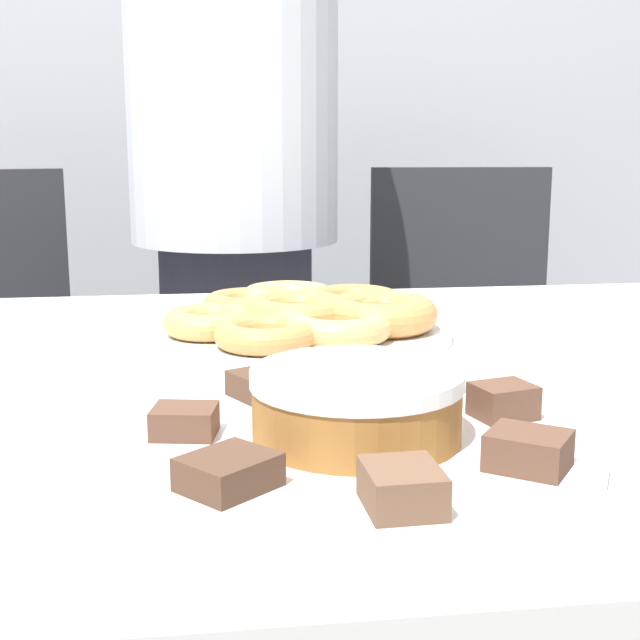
# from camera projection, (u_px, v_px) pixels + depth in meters

# --- Properties ---
(wall_back) EXTENTS (8.00, 0.05, 2.60)m
(wall_back) POSITION_uv_depth(u_px,v_px,m) (221.00, 9.00, 2.30)
(wall_back) COLOR #B2B7BC
(wall_back) RESTS_ON ground_plane
(table) EXTENTS (1.55, 0.94, 0.75)m
(table) POSITION_uv_depth(u_px,v_px,m) (282.00, 454.00, 0.91)
(table) COLOR silver
(table) RESTS_ON ground_plane
(person_standing) EXTENTS (0.39, 0.39, 1.59)m
(person_standing) POSITION_uv_depth(u_px,v_px,m) (235.00, 216.00, 1.69)
(person_standing) COLOR #383842
(person_standing) RESTS_ON ground_plane
(office_chair_right) EXTENTS (0.47, 0.47, 0.91)m
(office_chair_right) POSITION_uv_depth(u_px,v_px,m) (469.00, 394.00, 1.90)
(office_chair_right) COLOR black
(office_chair_right) RESTS_ON ground_plane
(plate_cake) EXTENTS (0.36, 0.36, 0.01)m
(plate_cake) POSITION_uv_depth(u_px,v_px,m) (356.00, 444.00, 0.67)
(plate_cake) COLOR white
(plate_cake) RESTS_ON table
(plate_donuts) EXTENTS (0.36, 0.36, 0.01)m
(plate_donuts) POSITION_uv_depth(u_px,v_px,m) (297.00, 332.00, 1.05)
(plate_donuts) COLOR white
(plate_donuts) RESTS_ON table
(frosted_cake) EXTENTS (0.16, 0.16, 0.05)m
(frosted_cake) POSITION_uv_depth(u_px,v_px,m) (357.00, 404.00, 0.66)
(frosted_cake) COLOR #9E662D
(frosted_cake) RESTS_ON plate_cake
(lamington_0) EXTENTS (0.07, 0.07, 0.02)m
(lamington_0) POSITION_uv_depth(u_px,v_px,m) (264.00, 385.00, 0.77)
(lamington_0) COLOR #513828
(lamington_0) RESTS_ON plate_cake
(lamington_1) EXTENTS (0.05, 0.05, 0.02)m
(lamington_1) POSITION_uv_depth(u_px,v_px,m) (185.00, 421.00, 0.67)
(lamington_1) COLOR brown
(lamington_1) RESTS_ON plate_cake
(lamington_2) EXTENTS (0.07, 0.07, 0.02)m
(lamington_2) POSITION_uv_depth(u_px,v_px,m) (229.00, 472.00, 0.57)
(lamington_2) COLOR #513828
(lamington_2) RESTS_ON plate_cake
(lamington_3) EXTENTS (0.05, 0.05, 0.03)m
(lamington_3) POSITION_uv_depth(u_px,v_px,m) (402.00, 488.00, 0.54)
(lamington_3) COLOR brown
(lamington_3) RESTS_ON plate_cake
(lamington_4) EXTENTS (0.07, 0.07, 0.03)m
(lamington_4) POSITION_uv_depth(u_px,v_px,m) (528.00, 450.00, 0.60)
(lamington_4) COLOR brown
(lamington_4) RESTS_ON plate_cake
(lamington_5) EXTENTS (0.05, 0.05, 0.03)m
(lamington_5) POSITION_uv_depth(u_px,v_px,m) (503.00, 401.00, 0.71)
(lamington_5) COLOR brown
(lamington_5) RESTS_ON plate_cake
(lamington_6) EXTENTS (0.07, 0.07, 0.02)m
(lamington_6) POSITION_uv_depth(u_px,v_px,m) (391.00, 379.00, 0.79)
(lamington_6) COLOR #513828
(lamington_6) RESTS_ON plate_cake
(donut_0) EXTENTS (0.13, 0.13, 0.04)m
(donut_0) POSITION_uv_depth(u_px,v_px,m) (297.00, 312.00, 1.04)
(donut_0) COLOR #D18E4C
(donut_0) RESTS_ON plate_donuts
(donut_1) EXTENTS (0.10, 0.10, 0.03)m
(donut_1) POSITION_uv_depth(u_px,v_px,m) (209.00, 322.00, 1.01)
(donut_1) COLOR tan
(donut_1) RESTS_ON plate_donuts
(donut_2) EXTENTS (0.11, 0.11, 0.03)m
(donut_2) POSITION_uv_depth(u_px,v_px,m) (266.00, 334.00, 0.95)
(donut_2) COLOR #D18E4C
(donut_2) RESTS_ON plate_donuts
(donut_3) EXTENTS (0.12, 0.12, 0.03)m
(donut_3) POSITION_uv_depth(u_px,v_px,m) (338.00, 326.00, 0.98)
(donut_3) COLOR #E5AD66
(donut_3) RESTS_ON plate_donuts
(donut_4) EXTENTS (0.13, 0.13, 0.04)m
(donut_4) POSITION_uv_depth(u_px,v_px,m) (381.00, 314.00, 1.03)
(donut_4) COLOR #D18E4C
(donut_4) RESTS_ON plate_donuts
(donut_5) EXTENTS (0.12, 0.12, 0.03)m
(donut_5) POSITION_uv_depth(u_px,v_px,m) (353.00, 303.00, 1.11)
(donut_5) COLOR #C68447
(donut_5) RESTS_ON plate_donuts
(donut_6) EXTENTS (0.12, 0.12, 0.03)m
(donut_6) POSITION_uv_depth(u_px,v_px,m) (288.00, 299.00, 1.14)
(donut_6) COLOR #E5AD66
(donut_6) RESTS_ON plate_donuts
(donut_7) EXTENTS (0.11, 0.11, 0.03)m
(donut_7) POSITION_uv_depth(u_px,v_px,m) (248.00, 306.00, 1.09)
(donut_7) COLOR #C68447
(donut_7) RESTS_ON plate_donuts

